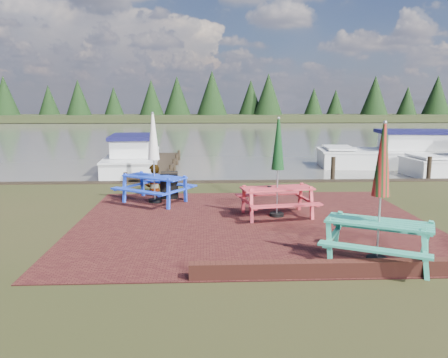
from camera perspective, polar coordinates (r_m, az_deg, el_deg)
name	(u,v)px	position (r m, az deg, el deg)	size (l,w,h in m)	color
ground	(257,235)	(10.38, 4.29, -7.24)	(120.00, 120.00, 0.00)	black
paving	(252,223)	(11.33, 3.70, -5.71)	(9.00, 7.50, 0.02)	#3C1313
brick_wall	(389,264)	(8.66, 20.77, -10.38)	(6.21, 1.79, 0.30)	#4C1E16
water	(216,132)	(46.97, -1.02, 6.16)	(120.00, 60.00, 0.02)	#45433B
far_treeline	(212,102)	(75.86, -1.60, 10.06)	(120.00, 10.00, 8.10)	black
picnic_table_teal	(379,215)	(8.86, 19.62, -4.46)	(2.52, 2.43, 2.70)	teal
picnic_table_red	(277,183)	(11.81, 6.99, -0.53)	(2.17, 2.00, 2.66)	#BF313A
picnic_table_blue	(154,172)	(13.56, -9.11, 0.91)	(2.63, 2.57, 2.76)	blue
chalkboard	(169,186)	(14.05, -7.16, -0.86)	(0.57, 0.58, 0.87)	black
jetty	(158,164)	(21.46, -8.62, 1.91)	(1.76, 9.08, 1.00)	black
boat_jetty	(133,159)	(21.41, -11.80, 2.54)	(2.87, 6.96, 1.97)	silver
boat_near	(399,155)	(24.06, 21.90, 2.91)	(7.98, 3.50, 2.09)	silver
person	(153,165)	(15.32, -9.21, 1.87)	(0.69, 0.46, 1.90)	gray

